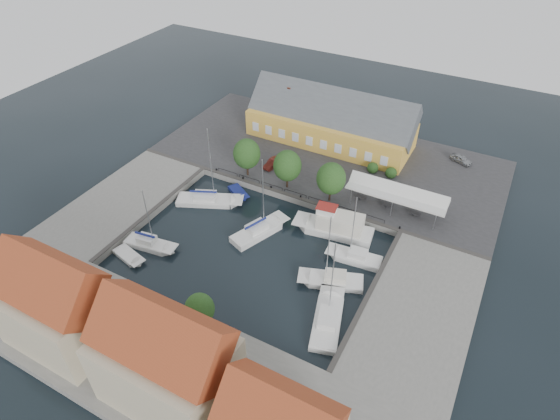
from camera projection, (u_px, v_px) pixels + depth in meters
name	position (u px, v px, depth m)	size (l,w,h in m)	color
ground	(259.00, 243.00, 62.82)	(140.00, 140.00, 0.00)	black
north_quay	(328.00, 159.00, 78.34)	(56.00, 26.00, 1.00)	#2D2D30
west_quay	(124.00, 201.00, 69.28)	(12.00, 24.00, 1.00)	slate
east_quay	(417.00, 313.00, 52.98)	(12.00, 24.00, 1.00)	slate
south_bank	(156.00, 362.00, 48.05)	(56.00, 14.00, 1.00)	slate
quay_edge_fittings	(276.00, 217.00, 65.42)	(56.00, 24.72, 0.40)	#383533
warehouse	(328.00, 121.00, 80.54)	(28.56, 14.00, 9.55)	gold
tent_canopy	(397.00, 194.00, 65.32)	(14.00, 4.00, 2.83)	silver
quay_trees	(287.00, 166.00, 68.78)	(18.20, 4.20, 6.30)	black
car_silver	(461.00, 159.00, 76.23)	(1.47, 3.66, 1.25)	#93969A
car_red	(272.00, 163.00, 75.33)	(1.30, 3.73, 1.23)	#5B1A14
center_sailboat	(259.00, 232.00, 64.11)	(5.59, 9.13, 12.24)	silver
trawler	(336.00, 227.00, 63.85)	(11.47, 4.83, 5.00)	silver
east_boat_a	(355.00, 258.00, 60.21)	(7.45, 3.09, 10.44)	silver
east_boat_b	(332.00, 281.00, 57.09)	(8.36, 5.15, 11.02)	silver
east_boat_c	(327.00, 320.00, 52.46)	(5.33, 9.63, 11.77)	silver
west_boat_a	(208.00, 201.00, 69.69)	(10.15, 6.64, 13.03)	silver
west_boat_d	(150.00, 245.00, 62.15)	(7.62, 3.21, 10.07)	silver
launch_sw	(129.00, 257.00, 60.64)	(5.25, 2.98, 0.98)	silver
launch_nw	(239.00, 193.00, 71.52)	(4.54, 3.68, 0.88)	navy
townhouses	(146.00, 356.00, 42.48)	(36.30, 8.50, 12.00)	#B2A989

